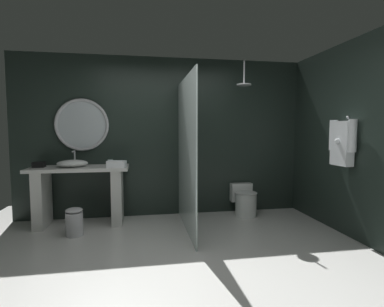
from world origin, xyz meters
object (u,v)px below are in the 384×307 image
(folded_hand_towel, at_px, (117,164))
(vessel_sink, at_px, (72,163))
(tissue_box, at_px, (39,165))
(rain_shower_head, at_px, (244,83))
(waste_bin, at_px, (74,222))
(hanging_bathrobe, at_px, (342,141))
(tumbler_cup, at_px, (110,163))
(toilet, at_px, (245,201))
(round_wall_mirror, at_px, (82,125))

(folded_hand_towel, bearing_deg, vessel_sink, 163.95)
(vessel_sink, relative_size, folded_hand_towel, 1.67)
(tissue_box, xyz_separation_m, rain_shower_head, (3.06, -0.14, 1.24))
(vessel_sink, bearing_deg, waste_bin, -77.55)
(tissue_box, height_order, rain_shower_head, rain_shower_head)
(hanging_bathrobe, height_order, folded_hand_towel, hanging_bathrobe)
(waste_bin, height_order, folded_hand_towel, folded_hand_towel)
(tumbler_cup, height_order, waste_bin, tumbler_cup)
(rain_shower_head, height_order, toilet, rain_shower_head)
(vessel_sink, height_order, tumbler_cup, vessel_sink)
(waste_bin, bearing_deg, tissue_box, 138.98)
(rain_shower_head, height_order, folded_hand_towel, rain_shower_head)
(tumbler_cup, xyz_separation_m, waste_bin, (-0.44, -0.45, -0.74))
(tissue_box, bearing_deg, tumbler_cup, -2.66)
(tumbler_cup, distance_m, tissue_box, 1.02)
(tissue_box, relative_size, hanging_bathrobe, 0.24)
(tissue_box, xyz_separation_m, round_wall_mirror, (0.57, 0.26, 0.59))
(round_wall_mirror, height_order, hanging_bathrobe, round_wall_mirror)
(tumbler_cup, relative_size, round_wall_mirror, 0.13)
(round_wall_mirror, bearing_deg, tissue_box, -155.53)
(waste_bin, bearing_deg, vessel_sink, 102.45)
(vessel_sink, distance_m, round_wall_mirror, 0.64)
(round_wall_mirror, bearing_deg, vessel_sink, -109.93)
(toilet, xyz_separation_m, waste_bin, (-2.59, -0.53, -0.05))
(vessel_sink, bearing_deg, folded_hand_towel, -16.05)
(tumbler_cup, height_order, round_wall_mirror, round_wall_mirror)
(round_wall_mirror, xyz_separation_m, toilet, (2.60, -0.23, -1.26))
(tumbler_cup, relative_size, rain_shower_head, 0.27)
(toilet, xyz_separation_m, folded_hand_towel, (-2.05, -0.23, 0.68))
(tissue_box, bearing_deg, rain_shower_head, -2.64)
(toilet, distance_m, folded_hand_towel, 2.17)
(rain_shower_head, relative_size, hanging_bathrobe, 0.59)
(rain_shower_head, xyz_separation_m, waste_bin, (-2.49, -0.36, -1.97))
(hanging_bathrobe, bearing_deg, toilet, 129.86)
(tumbler_cup, distance_m, waste_bin, 0.97)
(waste_bin, distance_m, folded_hand_towel, 0.96)
(tissue_box, bearing_deg, folded_hand_towel, -10.30)
(toilet, bearing_deg, waste_bin, -168.48)
(tumbler_cup, bearing_deg, tissue_box, 177.34)
(vessel_sink, height_order, toilet, vessel_sink)
(tissue_box, relative_size, waste_bin, 0.42)
(tumbler_cup, height_order, hanging_bathrobe, hanging_bathrobe)
(toilet, height_order, folded_hand_towel, folded_hand_towel)
(vessel_sink, bearing_deg, toilet, 0.98)
(waste_bin, bearing_deg, rain_shower_head, 8.16)
(round_wall_mirror, distance_m, hanging_bathrobe, 3.79)
(tissue_box, relative_size, toilet, 0.31)
(rain_shower_head, relative_size, toilet, 0.74)
(waste_bin, bearing_deg, round_wall_mirror, 90.56)
(tissue_box, relative_size, folded_hand_towel, 0.60)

